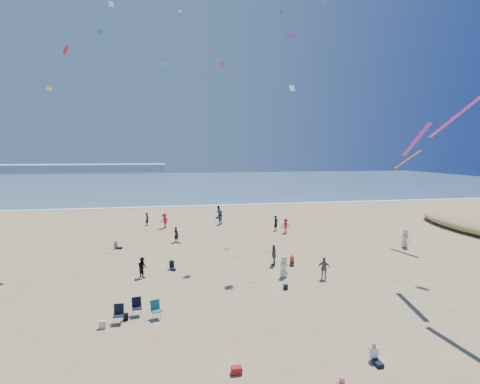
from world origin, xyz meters
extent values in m
plane|color=tan|center=(0.00, 0.00, 0.00)|extent=(220.00, 220.00, 0.00)
cube|color=#476B84|center=(0.00, 95.00, 0.03)|extent=(220.00, 100.00, 0.06)
cube|color=white|center=(0.00, 45.00, 0.04)|extent=(220.00, 1.20, 0.08)
cube|color=#7A8EA8|center=(-60.00, 170.00, 1.60)|extent=(110.00, 20.00, 3.20)
imported|color=black|center=(9.22, 23.53, 0.88)|extent=(0.77, 0.74, 1.77)
imported|color=black|center=(-5.03, 9.53, 0.75)|extent=(0.91, 0.93, 1.51)
imported|color=#374B98|center=(3.26, 28.34, 0.92)|extent=(1.43, 1.70, 1.83)
imported|color=slate|center=(7.97, 6.71, 0.80)|extent=(1.01, 0.78, 1.59)
imported|color=red|center=(9.96, 22.10, 0.82)|extent=(1.09, 0.67, 1.64)
imported|color=red|center=(-3.62, 27.40, 0.90)|extent=(1.32, 1.26, 1.80)
imported|color=silver|center=(19.26, 13.69, 0.91)|extent=(0.69, 0.95, 1.81)
imported|color=black|center=(3.64, 33.11, 0.87)|extent=(1.04, 1.07, 1.74)
imported|color=silver|center=(5.22, 7.64, 0.78)|extent=(0.89, 0.74, 1.57)
imported|color=slate|center=(5.26, 10.52, 0.85)|extent=(0.50, 1.03, 1.70)
imported|color=black|center=(-5.79, 29.48, 0.82)|extent=(0.55, 0.69, 1.64)
imported|color=black|center=(-2.38, 19.96, 0.79)|extent=(0.68, 0.67, 1.58)
cube|color=silver|center=(-6.52, 1.66, 0.20)|extent=(0.35, 0.20, 0.40)
cube|color=black|center=(-5.45, 2.42, 0.19)|extent=(0.30, 0.22, 0.38)
cube|color=#A71A17|center=(-0.34, -3.61, 0.15)|extent=(0.45, 0.30, 0.30)
cube|color=black|center=(4.58, 5.19, 0.17)|extent=(0.28, 0.18, 0.34)
cube|color=red|center=(-9.56, 9.37, 15.92)|extent=(0.35, 0.77, 0.57)
cube|color=purple|center=(8.16, 15.66, 19.62)|extent=(0.81, 0.67, 0.42)
cube|color=green|center=(-1.01, 39.73, 29.61)|extent=(0.51, 0.35, 0.36)
cube|color=yellow|center=(-17.17, 32.19, 16.89)|extent=(0.60, 0.49, 0.47)
cube|color=blue|center=(-8.85, 18.69, 19.94)|extent=(0.54, 0.48, 0.44)
cube|color=white|center=(-9.44, 31.09, 26.88)|extent=(0.62, 0.47, 0.69)
cube|color=#8B2E90|center=(10.71, 27.22, 25.91)|extent=(0.41, 0.63, 0.65)
cube|color=#1D83DC|center=(-3.18, 25.27, 18.84)|extent=(0.75, 0.55, 0.33)
cube|color=#E4A108|center=(-13.36, 18.64, 14.83)|extent=(0.39, 0.86, 0.34)
cube|color=white|center=(10.36, 21.76, 16.08)|extent=(0.64, 0.47, 0.65)
cube|color=purple|center=(3.63, 28.39, 19.84)|extent=(0.56, 0.79, 0.49)
cube|color=#802491|center=(14.09, 5.60, 10.01)|extent=(0.35, 3.14, 2.21)
cube|color=orange|center=(20.43, 15.61, 8.42)|extent=(0.35, 2.64, 1.87)
cube|color=purple|center=(13.67, 1.50, 11.26)|extent=(0.35, 3.30, 2.33)
camera|label=1|loc=(-2.91, -18.05, 9.21)|focal=28.00mm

